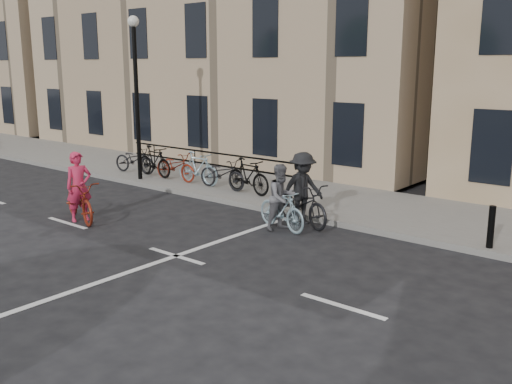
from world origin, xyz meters
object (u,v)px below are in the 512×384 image
Objects in this scene: lamp_post at (136,78)px; cyclist_dark at (302,196)px; cyclist_pink at (80,197)px; cyclist_grey at (282,203)px.

lamp_post is 2.44× the size of cyclist_dark.
cyclist_pink is 5.16m from cyclist_grey.
lamp_post reaches higher than cyclist_dark.
lamp_post reaches higher than cyclist_pink.
cyclist_pink is at bearing 134.77° from cyclist_grey.
lamp_post is at bearing 49.73° from cyclist_pink.
cyclist_grey is at bearing -169.12° from cyclist_dark.
lamp_post is 7.69m from cyclist_grey.
cyclist_grey is 0.80× the size of cyclist_dark.
cyclist_pink is at bearing -57.70° from lamp_post.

